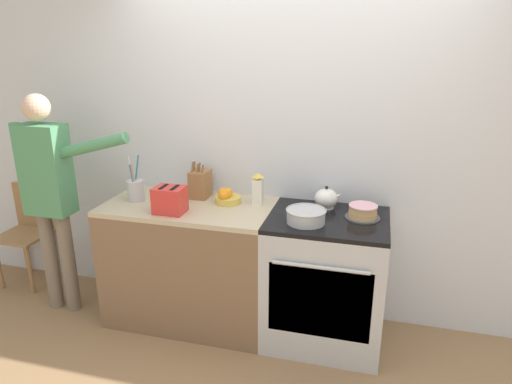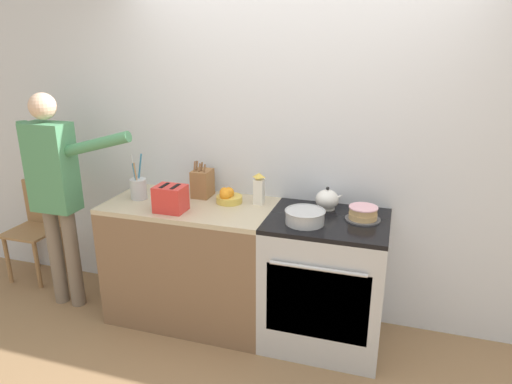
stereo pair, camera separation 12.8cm
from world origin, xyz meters
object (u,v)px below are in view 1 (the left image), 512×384
object	(u,v)px
milk_carton	(258,189)
knife_block	(200,184)
stove_range	(325,280)
dining_chair	(30,226)
toaster	(170,200)
mixing_bowl	(306,216)
person_baker	(49,187)
layer_cake	(363,212)
tea_kettle	(326,199)
utensil_crock	(136,190)
fruit_bowl	(226,196)

from	to	relation	value
milk_carton	knife_block	bearing A→B (deg)	175.41
stove_range	dining_chair	bearing A→B (deg)	175.26
toaster	dining_chair	world-z (taller)	toaster
mixing_bowl	stove_range	bearing A→B (deg)	42.30
mixing_bowl	knife_block	distance (m)	0.91
stove_range	person_baker	xyz separation A→B (m)	(-2.05, -0.14, 0.56)
layer_cake	tea_kettle	bearing A→B (deg)	151.61
layer_cake	knife_block	xyz separation A→B (m)	(-1.20, 0.13, 0.06)
utensil_crock	dining_chair	world-z (taller)	utensil_crock
dining_chair	stove_range	bearing A→B (deg)	-15.83
stove_range	utensil_crock	size ratio (longest dim) A/B	2.71
toaster	utensil_crock	bearing A→B (deg)	155.10
milk_carton	toaster	bearing A→B (deg)	-149.15
tea_kettle	milk_carton	world-z (taller)	milk_carton
milk_carton	dining_chair	distance (m)	2.17
stove_range	toaster	world-z (taller)	toaster
stove_range	knife_block	size ratio (longest dim) A/B	3.31
stove_range	knife_block	distance (m)	1.15
fruit_bowl	person_baker	distance (m)	1.33
knife_block	milk_carton	bearing A→B (deg)	-4.59
mixing_bowl	person_baker	xyz separation A→B (m)	(-1.92, -0.02, 0.05)
tea_kettle	fruit_bowl	distance (m)	0.72
milk_carton	dining_chair	size ratio (longest dim) A/B	0.27
tea_kettle	knife_block	bearing A→B (deg)	-179.43
layer_cake	person_baker	bearing A→B (deg)	-174.99
layer_cake	knife_block	world-z (taller)	knife_block
fruit_bowl	dining_chair	distance (m)	1.94
utensil_crock	milk_carton	xyz separation A→B (m)	(0.89, 0.16, 0.03)
toaster	person_baker	distance (m)	0.99
dining_chair	layer_cake	bearing A→B (deg)	-14.36
tea_kettle	milk_carton	bearing A→B (deg)	-174.58
milk_carton	tea_kettle	bearing A→B (deg)	5.42
stove_range	dining_chair	xyz separation A→B (m)	(-2.63, 0.22, 0.03)
knife_block	utensil_crock	bearing A→B (deg)	-155.49
tea_kettle	toaster	bearing A→B (deg)	-160.25
mixing_bowl	milk_carton	bearing A→B (deg)	145.64
knife_block	fruit_bowl	distance (m)	0.25
stove_range	mixing_bowl	size ratio (longest dim) A/B	3.53
utensil_crock	toaster	size ratio (longest dim) A/B	1.55
tea_kettle	mixing_bowl	world-z (taller)	tea_kettle
tea_kettle	utensil_crock	size ratio (longest dim) A/B	0.58
mixing_bowl	knife_block	xyz separation A→B (m)	(-0.85, 0.31, 0.06)
tea_kettle	person_baker	bearing A→B (deg)	-170.45
mixing_bowl	fruit_bowl	distance (m)	0.66
layer_cake	utensil_crock	xyz separation A→B (m)	(-1.63, -0.07, 0.04)
utensil_crock	toaster	xyz separation A→B (m)	(0.35, -0.16, 0.01)
layer_cake	milk_carton	world-z (taller)	milk_carton
knife_block	dining_chair	distance (m)	1.73
utensil_crock	person_baker	world-z (taller)	person_baker
tea_kettle	person_baker	distance (m)	2.04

